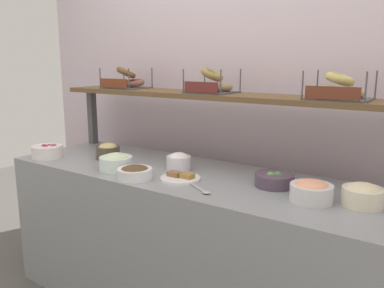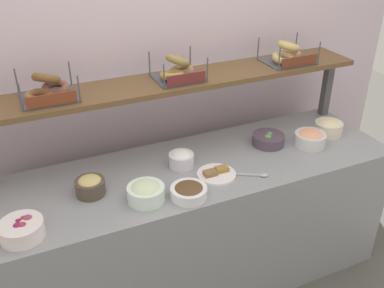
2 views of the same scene
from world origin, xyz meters
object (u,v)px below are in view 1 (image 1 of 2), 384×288
bagel_basket_cinnamon_raisin (126,81)px  serving_spoon_near_plate (202,190)px  bowl_lox_spread (311,191)px  bowl_hummus (108,151)px  bagel_basket_sesame (339,90)px  bowl_beet_salad (47,151)px  bowl_chocolate_spread (135,172)px  bowl_cream_cheese (179,161)px  serving_plate_white (180,178)px  bowl_veggie_mix (274,180)px  bowl_potato_salad (363,195)px  bagel_basket_everything (212,85)px  bowl_scallion_spread (116,162)px

bagel_basket_cinnamon_raisin → serving_spoon_near_plate: bearing=-27.4°
bowl_lox_spread → serving_spoon_near_plate: bowl_lox_spread is taller
bowl_hummus → bagel_basket_sesame: bearing=11.5°
bowl_beet_salad → bowl_lox_spread: size_ratio=1.03×
bowl_chocolate_spread → bowl_cream_cheese: size_ratio=1.33×
serving_plate_white → bagel_basket_sesame: 0.91m
bowl_veggie_mix → bowl_chocolate_spread: 0.73m
serving_spoon_near_plate → bagel_basket_cinnamon_raisin: bearing=152.6°
bagel_basket_sesame → bowl_beet_salad: bearing=-164.3°
bagel_basket_cinnamon_raisin → serving_plate_white: bearing=-27.9°
bowl_veggie_mix → bowl_cream_cheese: (-0.58, -0.02, 0.01)m
bowl_chocolate_spread → serving_spoon_near_plate: (0.41, 0.02, -0.03)m
bowl_beet_salad → bowl_lox_spread: bowl_lox_spread is taller
serving_spoon_near_plate → bagel_basket_cinnamon_raisin: size_ratio=0.58×
bowl_potato_salad → bowl_hummus: bearing=-179.0°
bowl_chocolate_spread → bowl_lox_spread: bearing=11.8°
bagel_basket_everything → bowl_veggie_mix: bearing=-22.5°
bowl_veggie_mix → bagel_basket_cinnamon_raisin: 1.31m
bowl_potato_salad → bowl_beet_salad: (-1.88, -0.23, -0.01)m
bowl_hummus → bowl_potato_salad: bearing=1.0°
bagel_basket_cinnamon_raisin → bowl_beet_salad: bearing=-117.0°
bowl_veggie_mix → bowl_cream_cheese: size_ratio=1.40×
bowl_veggie_mix → bagel_basket_sesame: 0.54m
bowl_scallion_spread → bagel_basket_everything: bearing=50.8°
bowl_chocolate_spread → bagel_basket_everything: bagel_basket_everything is taller
bowl_scallion_spread → bowl_cream_cheese: 0.36m
bowl_potato_salad → serving_spoon_near_plate: (-0.67, -0.23, -0.04)m
bowl_potato_salad → bagel_basket_everything: size_ratio=0.62×
bowl_potato_salad → bowl_hummus: same height
bowl_beet_salad → serving_spoon_near_plate: size_ratio=1.19×
bowl_scallion_spread → bagel_basket_sesame: (1.10, 0.44, 0.43)m
serving_spoon_near_plate → bowl_chocolate_spread: bearing=-176.9°
bowl_potato_salad → bowl_lox_spread: size_ratio=0.92×
bowl_lox_spread → bagel_basket_sesame: bearing=89.4°
bowl_hummus → bowl_chocolate_spread: bearing=-27.4°
bowl_veggie_mix → bagel_basket_everything: size_ratio=0.70×
bagel_basket_cinnamon_raisin → bagel_basket_sesame: 1.44m
bowl_veggie_mix → bowl_beet_salad: size_ratio=1.00×
bowl_scallion_spread → bowl_chocolate_spread: bowl_scallion_spread is taller
bowl_chocolate_spread → bagel_basket_everything: size_ratio=0.67×
bowl_potato_salad → bowl_chocolate_spread: (-1.09, -0.26, -0.02)m
bowl_veggie_mix → bowl_beet_salad: bowl_beet_salad is taller
serving_plate_white → bagel_basket_cinnamon_raisin: bagel_basket_cinnamon_raisin is taller
bowl_beet_salad → bowl_hummus: bearing=29.9°
bowl_cream_cheese → serving_plate_white: bearing=-51.2°
bagel_basket_cinnamon_raisin → bagel_basket_everything: 0.70m
serving_plate_white → bagel_basket_sesame: size_ratio=0.72×
bowl_chocolate_spread → bowl_lox_spread: size_ratio=0.98×
bowl_veggie_mix → serving_spoon_near_plate: size_ratio=1.19×
bowl_scallion_spread → bowl_hummus: (-0.24, 0.17, 0.00)m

